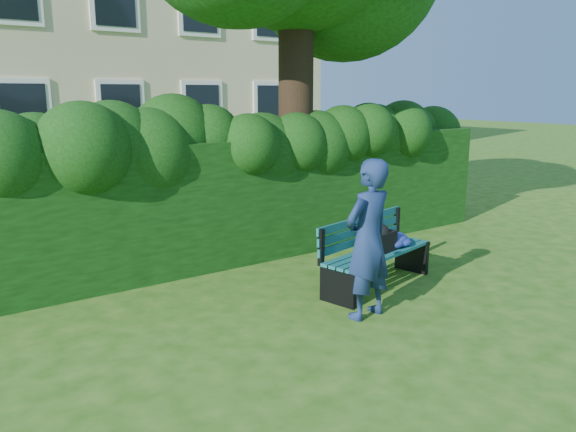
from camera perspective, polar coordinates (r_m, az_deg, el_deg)
ground at (r=6.83m, az=2.95°, el=-8.70°), size 80.00×80.00×0.00m
hedge at (r=8.36m, az=-6.36°, el=1.59°), size 10.00×1.00×1.80m
park_bench at (r=7.38m, az=9.31°, el=-3.11°), size 1.88×0.93×0.89m
man_reading at (r=6.19m, az=8.12°, el=-2.39°), size 0.70×0.51×1.78m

